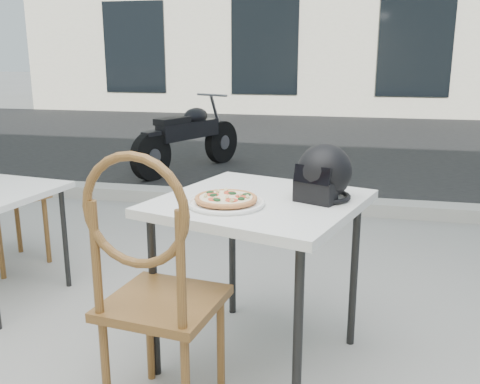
% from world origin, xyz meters
% --- Properties ---
extents(street_asphalt, '(30.00, 8.00, 0.00)m').
position_xyz_m(street_asphalt, '(0.00, 7.00, 0.00)').
color(street_asphalt, black).
rests_on(street_asphalt, ground).
extents(curb, '(30.00, 0.25, 0.12)m').
position_xyz_m(curb, '(0.00, 3.00, 0.06)').
color(curb, '#A8A59D').
rests_on(curb, ground).
extents(cafe_table_main, '(1.04, 1.04, 0.80)m').
position_xyz_m(cafe_table_main, '(0.20, 0.39, 0.73)').
color(cafe_table_main, silver).
rests_on(cafe_table_main, ground).
extents(plate, '(0.36, 0.36, 0.02)m').
position_xyz_m(plate, '(0.08, 0.25, 0.81)').
color(plate, white).
rests_on(plate, cafe_table_main).
extents(pizza, '(0.29, 0.29, 0.03)m').
position_xyz_m(pizza, '(0.08, 0.25, 0.83)').
color(pizza, '#D2884C').
rests_on(pizza, plate).
extents(helmet, '(0.32, 0.33, 0.25)m').
position_xyz_m(helmet, '(0.47, 0.45, 0.91)').
color(helmet, black).
rests_on(helmet, cafe_table_main).
extents(cafe_chair_main, '(0.48, 0.48, 1.11)m').
position_xyz_m(cafe_chair_main, '(-0.11, -0.15, 0.62)').
color(cafe_chair_main, brown).
rests_on(cafe_chair_main, ground).
extents(motorcycle, '(0.85, 1.77, 0.93)m').
position_xyz_m(motorcycle, '(-1.47, 4.43, 0.41)').
color(motorcycle, black).
rests_on(motorcycle, street_asphalt).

